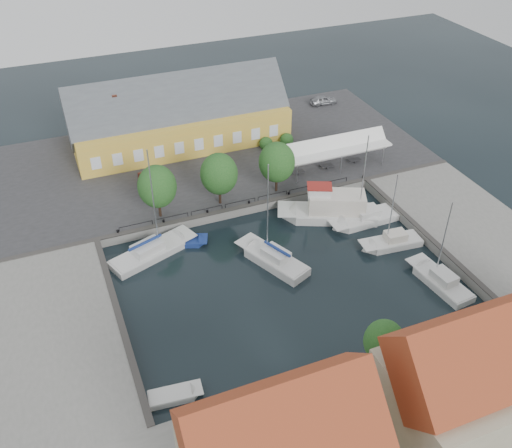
% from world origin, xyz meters
% --- Properties ---
extents(ground, '(140.00, 140.00, 0.00)m').
position_xyz_m(ground, '(0.00, 0.00, 0.00)').
color(ground, black).
rests_on(ground, ground).
extents(north_quay, '(56.00, 26.00, 1.00)m').
position_xyz_m(north_quay, '(0.00, 23.00, 0.50)').
color(north_quay, '#2D2D30').
rests_on(north_quay, ground).
extents(west_quay, '(12.00, 24.00, 1.00)m').
position_xyz_m(west_quay, '(-22.00, -2.00, 0.50)').
color(west_quay, slate).
rests_on(west_quay, ground).
extents(east_quay, '(12.00, 24.00, 1.00)m').
position_xyz_m(east_quay, '(22.00, -2.00, 0.50)').
color(east_quay, slate).
rests_on(east_quay, ground).
extents(south_bank, '(56.00, 14.00, 1.00)m').
position_xyz_m(south_bank, '(0.00, -21.00, 0.50)').
color(south_bank, slate).
rests_on(south_bank, ground).
extents(quay_edge_fittings, '(56.00, 24.72, 0.40)m').
position_xyz_m(quay_edge_fittings, '(0.02, 4.75, 1.06)').
color(quay_edge_fittings, '#383533').
rests_on(quay_edge_fittings, north_quay).
extents(warehouse, '(28.56, 14.00, 9.55)m').
position_xyz_m(warehouse, '(-2.60, 28.36, 4.43)').
color(warehouse, gold).
rests_on(warehouse, north_quay).
extents(tent_canopy, '(14.00, 4.00, 2.83)m').
position_xyz_m(tent_canopy, '(14.00, 14.50, 3.68)').
color(tent_canopy, white).
rests_on(tent_canopy, north_quay).
extents(quay_trees, '(18.20, 4.20, 6.30)m').
position_xyz_m(quay_trees, '(-2.00, 12.00, 4.88)').
color(quay_trees, black).
rests_on(quay_trees, north_quay).
extents(car_silver, '(4.23, 1.89, 1.41)m').
position_xyz_m(car_silver, '(21.68, 32.03, 1.71)').
color(car_silver, '#999AA0').
rests_on(car_silver, north_quay).
extents(car_red, '(2.64, 4.93, 1.54)m').
position_xyz_m(car_red, '(-8.34, 18.32, 1.77)').
color(car_red, '#551913').
rests_on(car_red, north_quay).
extents(center_sailboat, '(5.67, 8.73, 11.81)m').
position_xyz_m(center_sailboat, '(-0.17, 0.91, 0.36)').
color(center_sailboat, silver).
rests_on(center_sailboat, ground).
extents(trawler, '(11.45, 7.55, 5.00)m').
position_xyz_m(trawler, '(9.09, 5.91, 1.02)').
color(trawler, silver).
rests_on(trawler, ground).
extents(east_boat_a, '(8.22, 2.90, 11.52)m').
position_xyz_m(east_boat_a, '(12.22, 3.82, 0.26)').
color(east_boat_a, silver).
rests_on(east_boat_a, ground).
extents(east_boat_b, '(6.93, 2.81, 9.47)m').
position_xyz_m(east_boat_b, '(12.69, -1.09, 0.26)').
color(east_boat_b, silver).
rests_on(east_boat_b, ground).
extents(east_boat_c, '(3.15, 7.73, 9.77)m').
position_xyz_m(east_boat_c, '(13.60, -8.12, 0.26)').
color(east_boat_c, silver).
rests_on(east_boat_c, ground).
extents(west_boat_a, '(9.86, 5.90, 12.61)m').
position_xyz_m(west_boat_a, '(-11.34, 6.85, 0.27)').
color(west_boat_a, silver).
rests_on(west_boat_a, ground).
extents(launch_sw, '(4.45, 2.06, 0.98)m').
position_xyz_m(launch_sw, '(-13.90, -11.32, 0.09)').
color(launch_sw, silver).
rests_on(launch_sw, ground).
extents(launch_nw, '(5.18, 3.48, 0.88)m').
position_xyz_m(launch_nw, '(-7.65, 7.64, 0.09)').
color(launch_nw, navy).
rests_on(launch_nw, ground).
extents(townhouses, '(36.30, 8.50, 12.00)m').
position_xyz_m(townhouses, '(1.93, -23.24, 5.82)').
color(townhouses, '#B6A98C').
rests_on(townhouses, south_bank).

